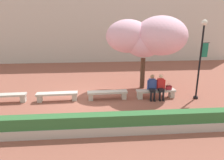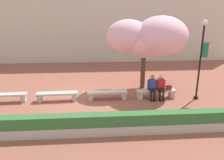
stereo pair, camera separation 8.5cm
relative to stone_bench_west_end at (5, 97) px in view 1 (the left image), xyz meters
name	(u,v)px [view 1 (the left image)]	position (x,y,z in m)	size (l,w,h in m)	color
ground_plane	(83,100)	(3.91, 0.00, -0.31)	(100.00, 100.00, 0.00)	#8E5142
building_facade	(86,21)	(3.91, 11.40, 3.40)	(28.00, 4.00, 7.43)	beige
stone_bench_west_end	(5,97)	(0.00, 0.00, 0.00)	(2.11, 0.49, 0.45)	#BCB7AD
stone_bench_near_west	(57,95)	(2.60, 0.00, 0.00)	(2.11, 0.49, 0.45)	#BCB7AD
stone_bench_center	(107,94)	(5.21, 0.00, 0.00)	(2.11, 0.49, 0.45)	#BCB7AD
stone_bench_near_east	(156,92)	(7.81, 0.00, 0.00)	(2.11, 0.49, 0.45)	#BCB7AD
person_seated_left	(152,86)	(7.58, -0.05, 0.39)	(0.51, 0.70, 1.29)	black
person_seated_right	(161,86)	(8.04, -0.05, 0.39)	(0.51, 0.70, 1.29)	black
handbag	(169,87)	(8.49, -0.02, 0.27)	(0.30, 0.15, 0.34)	#A3232D
cherry_tree_main	(148,37)	(7.66, 1.68, 2.74)	(4.56, 3.21, 4.26)	#513828
lamp_post_with_banner	(201,53)	(9.93, -0.29, 2.14)	(0.54, 0.28, 4.08)	black
planter_hedge_foreground	(78,125)	(3.91, -3.45, 0.07)	(12.71, 0.50, 0.80)	#BCB7AD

